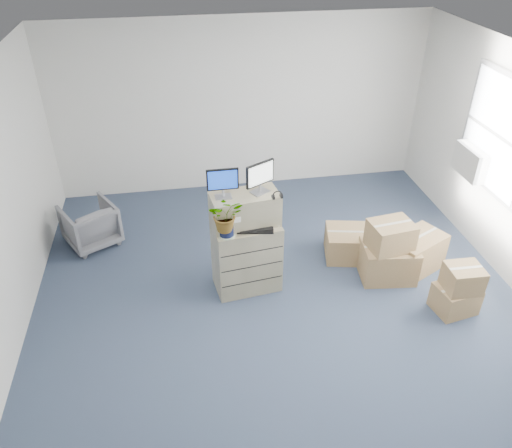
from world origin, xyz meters
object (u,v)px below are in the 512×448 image
(monitor_left, at_px, (223,182))
(water_bottle, at_px, (252,213))
(filing_cabinet_lower, at_px, (247,256))
(office_chair, at_px, (90,223))
(keyboard, at_px, (255,229))
(potted_plant, at_px, (226,218))
(monitor_right, at_px, (260,176))

(monitor_left, height_order, water_bottle, monitor_left)
(filing_cabinet_lower, relative_size, office_chair, 1.36)
(keyboard, height_order, office_chair, keyboard)
(filing_cabinet_lower, xyz_separation_m, keyboard, (0.08, -0.12, 0.48))
(water_bottle, height_order, office_chair, water_bottle)
(monitor_left, distance_m, potted_plant, 0.42)
(keyboard, xyz_separation_m, potted_plant, (-0.34, -0.06, 0.23))
(filing_cabinet_lower, xyz_separation_m, water_bottle, (0.08, 0.07, 0.58))
(water_bottle, relative_size, potted_plant, 0.54)
(keyboard, relative_size, water_bottle, 1.87)
(potted_plant, bearing_deg, monitor_left, 90.15)
(monitor_right, distance_m, water_bottle, 0.50)
(monitor_left, height_order, office_chair, monitor_left)
(filing_cabinet_lower, bearing_deg, water_bottle, 34.58)
(monitor_right, bearing_deg, filing_cabinet_lower, 170.07)
(office_chair, bearing_deg, keyboard, 116.75)
(water_bottle, bearing_deg, keyboard, -89.53)
(filing_cabinet_lower, relative_size, water_bottle, 3.94)
(monitor_left, relative_size, office_chair, 0.53)
(keyboard, bearing_deg, filing_cabinet_lower, 134.63)
(monitor_left, relative_size, keyboard, 0.83)
(keyboard, distance_m, water_bottle, 0.22)
(water_bottle, bearing_deg, filing_cabinet_lower, -138.01)
(keyboard, xyz_separation_m, water_bottle, (-0.00, 0.19, 0.11))
(filing_cabinet_lower, bearing_deg, monitor_left, 167.37)
(water_bottle, xyz_separation_m, potted_plant, (-0.34, -0.25, 0.12))
(keyboard, relative_size, office_chair, 0.64)
(monitor_right, height_order, office_chair, monitor_right)
(monitor_right, xyz_separation_m, keyboard, (-0.09, -0.18, -0.60))
(water_bottle, xyz_separation_m, office_chair, (-2.13, 1.24, -0.71))
(monitor_right, relative_size, keyboard, 0.87)
(filing_cabinet_lower, xyz_separation_m, monitor_right, (0.18, 0.06, 1.08))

